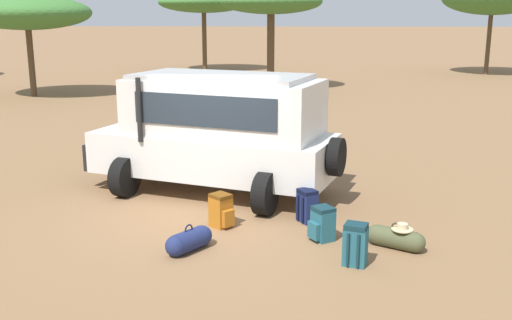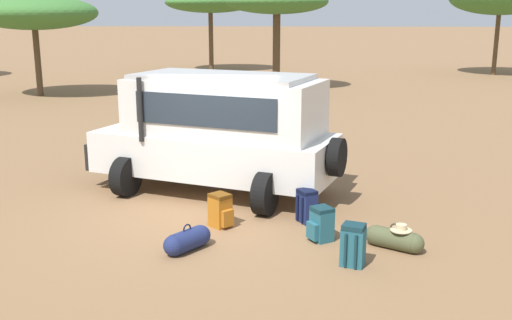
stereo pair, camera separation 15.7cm
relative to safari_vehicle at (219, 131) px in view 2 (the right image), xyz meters
name	(u,v)px [view 2 (the right image)]	position (x,y,z in m)	size (l,w,h in m)	color
ground_plane	(207,213)	(-0.04, -1.38, -1.29)	(320.00, 320.00, 0.00)	olive
safari_vehicle	(219,131)	(0.00, 0.00, 0.00)	(5.45, 3.63, 2.44)	silver
backpack_beside_front_wheel	(321,224)	(2.04, -2.58, -1.02)	(0.46, 0.44, 0.56)	#235B6B
backpack_cluster_center	(353,245)	(2.48, -3.54, -0.98)	(0.40, 0.42, 0.64)	#235B6B
backpack_near_rear_wheel	(307,206)	(1.81, -1.71, -1.01)	(0.44, 0.43, 0.60)	navy
backpack_outermost	(221,211)	(0.31, -2.06, -1.01)	(0.47, 0.46, 0.59)	#B26619
duffel_bag_low_black_case	(395,239)	(3.18, -2.85, -1.13)	(0.87, 0.63, 0.43)	#4C5133
duffel_bag_soft_canvas	(187,240)	(-0.05, -3.18, -1.13)	(0.66, 0.80, 0.44)	navy
acacia_tree_left_mid	(34,13)	(-10.12, 14.09, 2.33)	(5.57, 4.85, 4.38)	brown
acacia_tree_centre_back	(210,3)	(-4.35, 26.95, 2.97)	(5.76, 5.27, 4.94)	brown
acacia_tree_right_mid	(277,2)	(0.31, 17.56, 2.82)	(4.91, 4.45, 4.75)	brown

